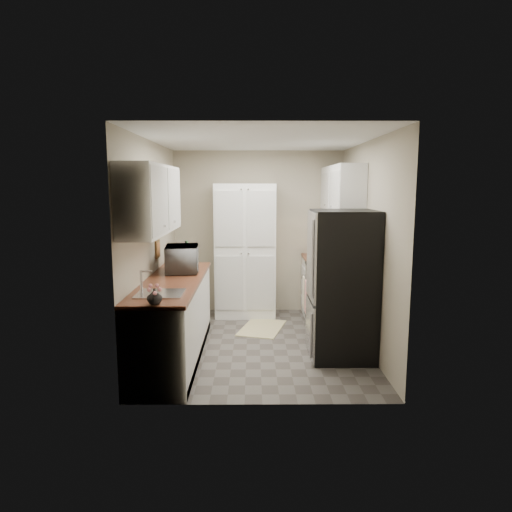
{
  "coord_description": "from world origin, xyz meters",
  "views": [
    {
      "loc": [
        -0.08,
        -5.49,
        1.97
      ],
      "look_at": [
        -0.05,
        0.15,
        1.1
      ],
      "focal_mm": 32.0,
      "sensor_mm": 36.0,
      "label": 1
    }
  ],
  "objects_px": {
    "electric_range": "(333,299)",
    "microwave": "(182,259)",
    "refrigerator": "(343,285)",
    "wine_bottle": "(186,254)",
    "pantry_cabinet": "(245,251)",
    "toaster_oven": "(327,249)"
  },
  "relations": [
    {
      "from": "electric_range",
      "to": "microwave",
      "type": "height_order",
      "value": "microwave"
    },
    {
      "from": "electric_range",
      "to": "refrigerator",
      "type": "height_order",
      "value": "refrigerator"
    },
    {
      "from": "refrigerator",
      "to": "wine_bottle",
      "type": "height_order",
      "value": "refrigerator"
    },
    {
      "from": "pantry_cabinet",
      "to": "wine_bottle",
      "type": "distance_m",
      "value": 1.14
    },
    {
      "from": "pantry_cabinet",
      "to": "wine_bottle",
      "type": "bearing_deg",
      "value": -132.63
    },
    {
      "from": "pantry_cabinet",
      "to": "wine_bottle",
      "type": "height_order",
      "value": "pantry_cabinet"
    },
    {
      "from": "microwave",
      "to": "wine_bottle",
      "type": "distance_m",
      "value": 0.43
    },
    {
      "from": "microwave",
      "to": "pantry_cabinet",
      "type": "bearing_deg",
      "value": -37.69
    },
    {
      "from": "microwave",
      "to": "wine_bottle",
      "type": "bearing_deg",
      "value": -4.64
    },
    {
      "from": "wine_bottle",
      "to": "toaster_oven",
      "type": "height_order",
      "value": "wine_bottle"
    },
    {
      "from": "microwave",
      "to": "toaster_oven",
      "type": "height_order",
      "value": "microwave"
    },
    {
      "from": "refrigerator",
      "to": "wine_bottle",
      "type": "relative_size",
      "value": 5.7
    },
    {
      "from": "wine_bottle",
      "to": "pantry_cabinet",
      "type": "bearing_deg",
      "value": 47.37
    },
    {
      "from": "refrigerator",
      "to": "toaster_oven",
      "type": "xyz_separation_m",
      "value": [
        0.08,
        1.62,
        0.2
      ]
    },
    {
      "from": "pantry_cabinet",
      "to": "toaster_oven",
      "type": "relative_size",
      "value": 4.61
    },
    {
      "from": "electric_range",
      "to": "toaster_oven",
      "type": "height_order",
      "value": "toaster_oven"
    },
    {
      "from": "pantry_cabinet",
      "to": "toaster_oven",
      "type": "height_order",
      "value": "pantry_cabinet"
    },
    {
      "from": "toaster_oven",
      "to": "electric_range",
      "type": "bearing_deg",
      "value": -71.91
    },
    {
      "from": "wine_bottle",
      "to": "electric_range",
      "type": "bearing_deg",
      "value": -2.59
    },
    {
      "from": "microwave",
      "to": "toaster_oven",
      "type": "xyz_separation_m",
      "value": [
        1.98,
        1.16,
        -0.04
      ]
    },
    {
      "from": "refrigerator",
      "to": "wine_bottle",
      "type": "distance_m",
      "value": 2.12
    },
    {
      "from": "electric_range",
      "to": "refrigerator",
      "type": "bearing_deg",
      "value": -92.48
    }
  ]
}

